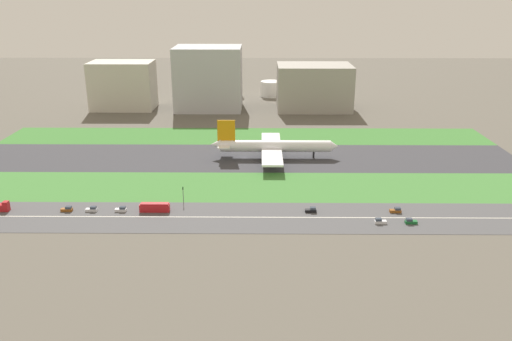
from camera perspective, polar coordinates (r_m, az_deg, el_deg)
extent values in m
plane|color=#5B564C|center=(264.73, -1.32, 1.43)|extent=(800.00, 800.00, 0.00)
cube|color=#38383D|center=(264.71, -1.32, 1.44)|extent=(280.00, 46.00, 0.10)
cube|color=#3D7A33|center=(303.93, -1.08, 3.84)|extent=(280.00, 36.00, 0.10)
cube|color=#427F38|center=(226.13, -1.63, -1.80)|extent=(280.00, 36.00, 0.10)
cube|color=#4C4C4F|center=(196.70, -1.97, -5.19)|extent=(280.00, 28.00, 0.10)
cube|color=silver|center=(196.68, -1.97, -5.18)|extent=(266.00, 0.50, 0.01)
cylinder|color=white|center=(262.82, 2.17, 2.72)|extent=(56.00, 6.00, 6.00)
cone|color=white|center=(265.39, 8.66, 2.68)|extent=(4.00, 5.70, 5.70)
cone|color=white|center=(263.46, -4.48, 2.90)|extent=(5.00, 5.40, 5.40)
cube|color=orange|center=(261.07, -3.32, 4.41)|extent=(9.00, 0.80, 11.00)
cube|color=white|center=(263.05, -3.51, 2.94)|extent=(6.00, 16.00, 0.60)
cube|color=white|center=(277.48, 1.67, 3.38)|extent=(10.00, 26.00, 1.00)
cylinder|color=gray|center=(272.39, 1.90, 2.59)|extent=(5.00, 3.20, 3.20)
cube|color=white|center=(248.82, 1.80, 1.46)|extent=(10.00, 26.00, 1.00)
cylinder|color=gray|center=(255.23, 1.99, 1.41)|extent=(5.00, 3.20, 3.20)
cylinder|color=black|center=(265.48, 6.39, 1.74)|extent=(1.00, 1.00, 3.20)
cylinder|color=black|center=(267.43, 1.28, 2.00)|extent=(1.00, 1.00, 3.20)
cylinder|color=black|center=(260.77, 1.30, 1.53)|extent=(1.00, 1.00, 3.20)
cube|color=black|center=(201.79, 6.08, -4.45)|extent=(4.40, 1.80, 1.10)
cube|color=#333D4C|center=(201.47, 6.32, -4.19)|extent=(2.20, 1.66, 0.90)
cube|color=brown|center=(207.59, 15.17, -4.35)|extent=(4.40, 1.80, 1.10)
cube|color=#333D4C|center=(207.40, 15.41, -4.10)|extent=(2.20, 1.66, 0.90)
cube|color=silver|center=(208.08, -14.75, -4.25)|extent=(4.40, 1.80, 1.10)
cube|color=#333D4C|center=(207.48, -14.56, -4.01)|extent=(2.20, 1.66, 0.90)
cube|color=brown|center=(214.60, -20.23, -4.11)|extent=(4.40, 1.80, 1.10)
cube|color=#333D4C|center=(213.94, -20.06, -3.87)|extent=(2.20, 1.66, 0.90)
cube|color=#B2191E|center=(222.97, -25.99, -3.24)|extent=(2.00, 2.30, 1.20)
cube|color=#19662D|center=(199.72, 16.80, -5.49)|extent=(4.40, 1.80, 1.10)
cube|color=#333D4C|center=(199.09, 16.60, -5.23)|extent=(2.20, 1.66, 0.90)
cube|color=#B2191E|center=(204.62, -11.16, -4.09)|extent=(11.60, 2.50, 3.00)
cube|color=#B2191E|center=(203.92, -11.16, -3.64)|extent=(10.80, 2.30, 0.50)
cube|color=silver|center=(211.38, -17.76, -4.18)|extent=(4.40, 1.80, 1.10)
cube|color=#333D4C|center=(210.74, -17.58, -3.93)|extent=(2.20, 1.66, 0.90)
cube|color=silver|center=(196.85, 13.62, -5.56)|extent=(4.40, 1.80, 1.10)
cube|color=#333D4C|center=(196.26, 13.41, -5.30)|extent=(2.20, 1.66, 0.90)
cylinder|color=#4C4C51|center=(209.52, -8.06, -2.88)|extent=(0.24, 0.24, 6.00)
cube|color=black|center=(208.19, -8.10, -1.96)|extent=(0.36, 0.36, 1.20)
sphere|color=#19D826|center=(207.89, -8.11, -1.90)|extent=(0.24, 0.24, 0.24)
cube|color=beige|center=(384.08, -14.52, 9.11)|extent=(43.99, 27.28, 33.56)
cube|color=#B2B2B7|center=(372.24, -5.27, 10.14)|extent=(46.61, 36.27, 43.95)
cube|color=#9E998E|center=(373.41, 6.43, 9.17)|extent=(52.12, 36.47, 31.54)
cylinder|color=silver|center=(418.12, -2.91, 9.08)|extent=(20.17, 20.17, 13.02)
cylinder|color=silver|center=(417.56, 1.67, 9.03)|extent=(16.56, 16.56, 12.20)
cylinder|color=silver|center=(418.79, 5.41, 9.12)|extent=(24.92, 24.92, 14.14)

